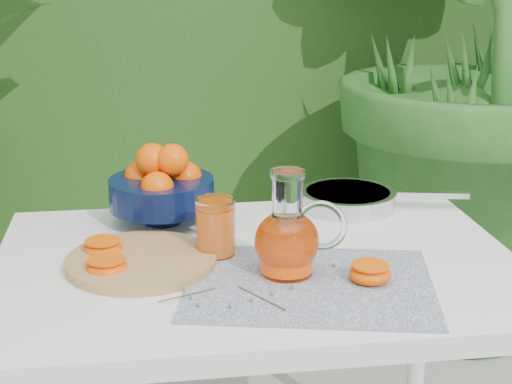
{
  "coord_description": "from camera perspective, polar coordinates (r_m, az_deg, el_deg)",
  "views": [
    {
      "loc": [
        -0.09,
        -1.45,
        1.33
      ],
      "look_at": [
        0.11,
        -0.05,
        0.88
      ],
      "focal_mm": 55.0,
      "sensor_mm": 36.0,
      "label": 1
    }
  ],
  "objects": [
    {
      "name": "juice_tumbler",
      "position": [
        1.51,
        -2.95,
        -2.65
      ],
      "size": [
        0.08,
        0.08,
        0.11
      ],
      "color": "white",
      "rests_on": "white_table"
    },
    {
      "name": "saute_pan",
      "position": [
        1.8,
        6.8,
        -0.47
      ],
      "size": [
        0.4,
        0.26,
        0.04
      ],
      "color": "silver",
      "rests_on": "white_table"
    },
    {
      "name": "thyme_sprigs",
      "position": [
        1.4,
        -0.21,
        -6.46
      ],
      "size": [
        0.33,
        0.27,
        0.01
      ],
      "color": "brown",
      "rests_on": "white_table"
    },
    {
      "name": "fruit_bowl",
      "position": [
        1.69,
        -6.86,
        0.43
      ],
      "size": [
        0.26,
        0.26,
        0.18
      ],
      "color": "black",
      "rests_on": "white_table"
    },
    {
      "name": "juice_pitcher",
      "position": [
        1.41,
        2.35,
        -3.41
      ],
      "size": [
        0.18,
        0.15,
        0.19
      ],
      "color": "white",
      "rests_on": "white_table"
    },
    {
      "name": "white_table",
      "position": [
        1.54,
        0.11,
        -7.75
      ],
      "size": [
        1.0,
        0.7,
        0.75
      ],
      "color": "white",
      "rests_on": "ground"
    },
    {
      "name": "potted_plant_right",
      "position": [
        2.79,
        13.72,
        10.77
      ],
      "size": [
        2.79,
        2.79,
        2.04
      ],
      "primitive_type": "imported",
      "rotation": [
        0.0,
        0.0,
        2.11
      ],
      "color": "#285E20",
      "rests_on": "ground"
    },
    {
      "name": "cutting_board",
      "position": [
        1.49,
        -8.33,
        -5.01
      ],
      "size": [
        0.37,
        0.37,
        0.02
      ],
      "primitive_type": "cylinder",
      "rotation": [
        0.0,
        0.0,
        -0.38
      ],
      "color": "#AE814E",
      "rests_on": "white_table"
    },
    {
      "name": "orange_halves",
      "position": [
        1.45,
        -4.8,
        -5.14
      ],
      "size": [
        0.56,
        0.27,
        0.04
      ],
      "color": "#FF6B02",
      "rests_on": "white_table"
    },
    {
      "name": "placemat",
      "position": [
        1.4,
        3.91,
        -6.68
      ],
      "size": [
        0.5,
        0.43,
        0.0
      ],
      "primitive_type": "cube",
      "rotation": [
        0.0,
        0.0,
        -0.22
      ],
      "color": "#0D214B",
      "rests_on": "white_table"
    }
  ]
}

